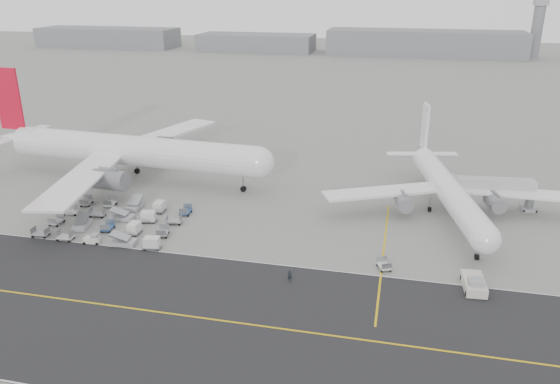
% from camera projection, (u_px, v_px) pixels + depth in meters
% --- Properties ---
extents(ground, '(700.00, 700.00, 0.00)m').
position_uv_depth(ground, '(192.00, 248.00, 87.49)').
color(ground, gray).
rests_on(ground, ground).
extents(taxiway, '(220.00, 59.00, 0.03)m').
position_uv_depth(taxiway, '(177.00, 315.00, 70.09)').
color(taxiway, '#252527').
rests_on(taxiway, ground).
extents(horizon_buildings, '(520.00, 28.00, 28.00)m').
position_uv_depth(horizon_buildings, '(405.00, 55.00, 317.62)').
color(horizon_buildings, gray).
rests_on(horizon_buildings, ground).
extents(control_tower, '(7.00, 7.00, 31.25)m').
position_uv_depth(control_tower, '(537.00, 27.00, 301.73)').
color(control_tower, gray).
rests_on(control_tower, ground).
extents(airliner_a, '(65.92, 65.03, 22.73)m').
position_uv_depth(airliner_a, '(127.00, 150.00, 115.72)').
color(airliner_a, white).
rests_on(airliner_a, ground).
extents(airliner_b, '(45.05, 46.01, 16.07)m').
position_uv_depth(airliner_b, '(447.00, 189.00, 99.63)').
color(airliner_b, white).
rests_on(airliner_b, ground).
extents(pushback_tug, '(3.21, 7.78, 2.21)m').
position_uv_depth(pushback_tug, '(474.00, 284.00, 75.54)').
color(pushback_tug, beige).
rests_on(pushback_tug, ground).
extents(jet_bridge, '(16.40, 4.61, 6.13)m').
position_uv_depth(jet_bridge, '(493.00, 187.00, 101.34)').
color(jet_bridge, gray).
rests_on(jet_bridge, ground).
extents(gse_cluster, '(30.14, 24.88, 2.09)m').
position_uv_depth(gse_cluster, '(116.00, 225.00, 96.03)').
color(gse_cluster, '#A1A1A6').
rests_on(gse_cluster, ground).
extents(stray_dolly, '(2.42, 2.96, 1.57)m').
position_uv_depth(stray_dolly, '(384.00, 269.00, 81.26)').
color(stray_dolly, silver).
rests_on(stray_dolly, ground).
extents(ground_crew_a, '(0.69, 0.49, 1.81)m').
position_uv_depth(ground_crew_a, '(290.00, 276.00, 77.60)').
color(ground_crew_a, black).
rests_on(ground_crew_a, ground).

